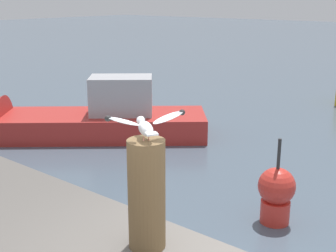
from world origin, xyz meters
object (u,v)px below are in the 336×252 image
at_px(boat_red, 61,121).
at_px(channel_buoy, 276,193).
at_px(mooring_post, 147,195).
at_px(seagull, 146,125).

xyz_separation_m(boat_red, channel_buoy, (6.03, -0.74, 0.08)).
xyz_separation_m(mooring_post, channel_buoy, (-0.62, 3.57, -1.42)).
height_order(boat_red, channel_buoy, boat_red).
height_order(seagull, boat_red, seagull).
xyz_separation_m(mooring_post, seagull, (-0.00, 0.00, 0.54)).
height_order(mooring_post, channel_buoy, mooring_post).
xyz_separation_m(seagull, boat_red, (-6.65, 4.31, -2.03)).
bearing_deg(seagull, boat_red, 147.02).
relative_size(seagull, boat_red, 0.09).
relative_size(mooring_post, boat_red, 0.15).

